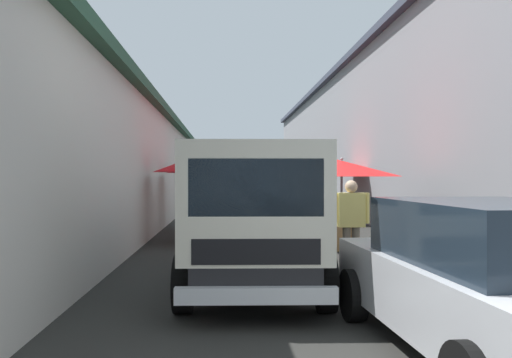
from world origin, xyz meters
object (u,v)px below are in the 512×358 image
object	(u,v)px
delivery_truck	(254,223)
parked_scooter	(333,222)
fruit_stall_far_left	(201,170)
fruit_stall_mid_lane	(205,174)
vendor_in_shade	(223,199)
hatchback_car	(488,279)
fruit_stall_far_right	(341,178)
vendor_by_crates	(351,219)
fruit_stall_near_left	(334,171)

from	to	relation	value
delivery_truck	parked_scooter	xyz separation A→B (m)	(6.89, -2.53, -0.59)
fruit_stall_far_left	delivery_truck	size ratio (longest dim) A/B	0.50
fruit_stall_mid_lane	delivery_truck	size ratio (longest dim) A/B	0.50
vendor_in_shade	parked_scooter	xyz separation A→B (m)	(-5.34, -3.01, -0.42)
delivery_truck	vendor_in_shade	distance (m)	12.24
fruit_stall_far_left	hatchback_car	bearing A→B (deg)	-161.14
fruit_stall_far_left	fruit_stall_far_right	xyz separation A→B (m)	(-1.44, -3.32, -0.19)
vendor_by_crates	fruit_stall_far_right	bearing A→B (deg)	-9.40
delivery_truck	vendor_by_crates	bearing A→B (deg)	-43.51
hatchback_car	vendor_by_crates	bearing A→B (deg)	2.67
fruit_stall_far_left	fruit_stall_near_left	distance (m)	6.99
fruit_stall_mid_lane	vendor_by_crates	world-z (taller)	fruit_stall_mid_lane
fruit_stall_far_left	vendor_in_shade	xyz separation A→B (m)	(5.83, -0.53, -0.98)
fruit_stall_mid_lane	vendor_in_shade	xyz separation A→B (m)	(2.79, -0.55, -0.89)
fruit_stall_mid_lane	vendor_by_crates	xyz separation A→B (m)	(-7.53, -2.84, -0.83)
vendor_by_crates	hatchback_car	bearing A→B (deg)	-177.33
hatchback_car	parked_scooter	distance (m)	9.34
vendor_by_crates	delivery_truck	bearing A→B (deg)	136.49
fruit_stall_far_left	fruit_stall_near_left	world-z (taller)	fruit_stall_near_left
fruit_stall_far_right	vendor_by_crates	size ratio (longest dim) A/B	1.73
delivery_truck	vendor_in_shade	world-z (taller)	delivery_truck
delivery_truck	parked_scooter	size ratio (longest dim) A/B	2.95
hatchback_car	vendor_in_shade	distance (m)	14.87
fruit_stall_far_right	parked_scooter	distance (m)	2.28
hatchback_car	parked_scooter	size ratio (longest dim) A/B	2.35
vendor_by_crates	vendor_in_shade	bearing A→B (deg)	12.48
fruit_stall_far_left	parked_scooter	xyz separation A→B (m)	(0.49, -3.54, -1.39)
fruit_stall_near_left	delivery_truck	size ratio (longest dim) A/B	0.55
fruit_stall_far_left	vendor_in_shade	distance (m)	5.93
fruit_stall_far_right	vendor_in_shade	bearing A→B (deg)	21.00
hatchback_car	fruit_stall_far_right	bearing A→B (deg)	-2.35
fruit_stall_near_left	fruit_stall_mid_lane	xyz separation A→B (m)	(-2.25, 4.60, -0.13)
fruit_stall_far_right	fruit_stall_far_left	bearing A→B (deg)	66.54
parked_scooter	fruit_stall_near_left	bearing A→B (deg)	-12.23
hatchback_car	delivery_truck	world-z (taller)	delivery_truck
fruit_stall_mid_lane	fruit_stall_far_right	bearing A→B (deg)	-143.25
fruit_stall_near_left	delivery_truck	world-z (taller)	fruit_stall_near_left
fruit_stall_near_left	hatchback_car	size ratio (longest dim) A/B	0.69
fruit_stall_mid_lane	vendor_in_shade	world-z (taller)	fruit_stall_mid_lane
fruit_stall_near_left	hatchback_car	xyz separation A→B (m)	(-14.12, 1.56, -1.15)
fruit_stall_near_left	parked_scooter	size ratio (longest dim) A/B	1.61
fruit_stall_far_left	vendor_by_crates	distance (m)	5.38
parked_scooter	fruit_stall_far_right	bearing A→B (deg)	173.58
fruit_stall_far_right	vendor_by_crates	distance (m)	3.18
fruit_stall_near_left	parked_scooter	distance (m)	5.12
fruit_stall_far_left	parked_scooter	size ratio (longest dim) A/B	1.48
fruit_stall_far_left	fruit_stall_near_left	size ratio (longest dim) A/B	0.92
fruit_stall_mid_lane	hatchback_car	bearing A→B (deg)	-165.63
fruit_stall_near_left	fruit_stall_far_right	xyz separation A→B (m)	(-6.73, 1.26, -0.24)
delivery_truck	vendor_by_crates	size ratio (longest dim) A/B	3.10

